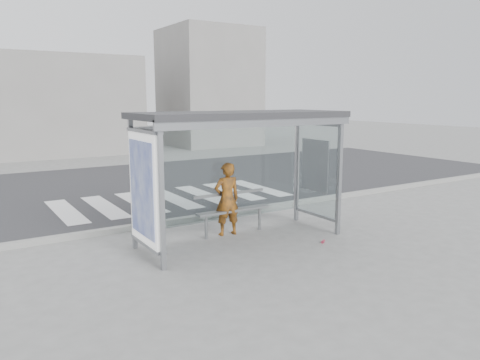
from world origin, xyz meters
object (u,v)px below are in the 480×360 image
Objects in this scene: soda_can at (323,241)px; bus_shelter at (223,145)px; person at (227,199)px; bench at (233,210)px.

bus_shelter is at bearing 147.85° from soda_can.
bus_shelter is 2.73× the size of person.
person is at bearing 174.19° from bench.
bench is (0.14, -0.01, -0.25)m from person.
soda_can is (1.20, -1.51, -0.50)m from bench.
bench is at bearing -179.49° from person.
person reaches higher than bench.
bus_shelter is at bearing -137.47° from bench.
soda_can is at bearing 137.70° from person.
bus_shelter reaches higher than soda_can.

